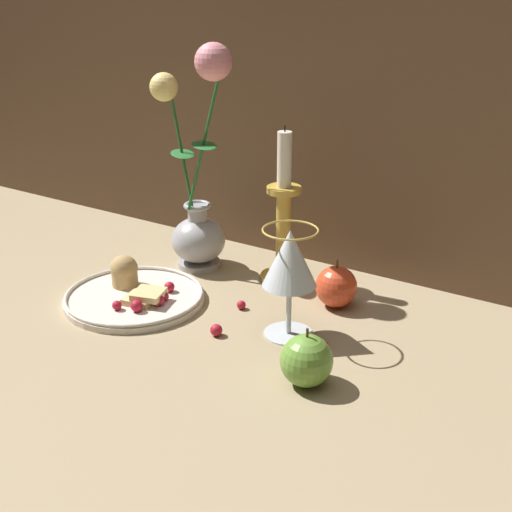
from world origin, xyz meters
name	(u,v)px	position (x,y,z in m)	size (l,w,h in m)	color
ground_plane	(222,317)	(0.00, 0.00, 0.00)	(2.40, 2.40, 0.00)	#9E8966
vase	(198,196)	(-0.14, 0.14, 0.13)	(0.16, 0.10, 0.40)	#A3A3A8
plate_with_pastries	(134,293)	(-0.15, -0.03, 0.01)	(0.23, 0.23, 0.06)	silver
wine_glass	(290,262)	(0.11, 0.01, 0.12)	(0.08, 0.08, 0.17)	silver
candlestick	(283,223)	(0.01, 0.17, 0.10)	(0.08, 0.08, 0.27)	gold
apple_beside_vase	(336,287)	(0.13, 0.13, 0.03)	(0.07, 0.07, 0.08)	#D14223
apple_near_glass	(306,361)	(0.20, -0.10, 0.03)	(0.07, 0.07, 0.08)	#669938
berry_near_plate	(241,305)	(0.01, 0.04, 0.01)	(0.01, 0.01, 0.01)	#AD192D
berry_front_center	(216,330)	(0.03, -0.05, 0.01)	(0.02, 0.02, 0.02)	#AD192D
berry_by_glass_stem	(324,347)	(0.18, -0.01, 0.01)	(0.02, 0.02, 0.02)	#AD192D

